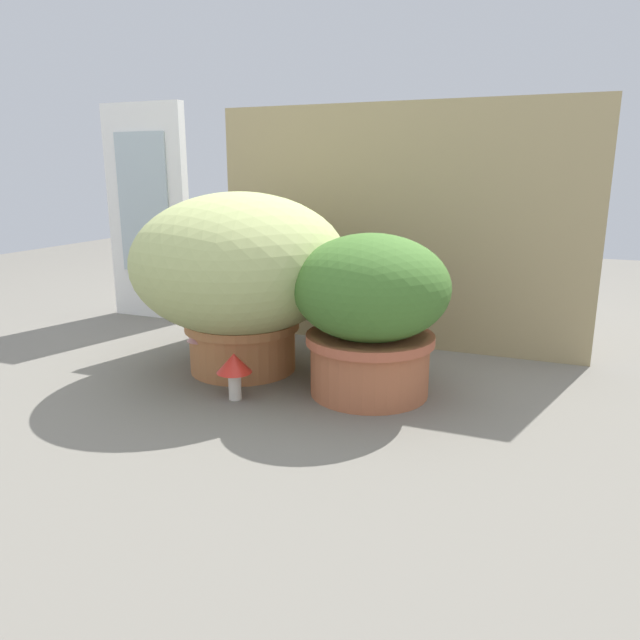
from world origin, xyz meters
name	(u,v)px	position (x,y,z in m)	size (l,w,h in m)	color
ground_plane	(294,393)	(0.00, 0.00, 0.00)	(6.00, 6.00, 0.00)	slate
cardboard_backdrop	(397,228)	(0.12, 0.55, 0.39)	(1.22, 0.03, 0.78)	tan
window_panel_white	(148,213)	(-0.87, 0.57, 0.41)	(0.35, 0.05, 0.82)	white
grass_planter	(240,271)	(-0.22, 0.13, 0.29)	(0.61, 0.61, 0.51)	#B87242
leafy_planter	(371,309)	(0.18, 0.08, 0.23)	(0.40, 0.40, 0.42)	#B66540
cat	(362,347)	(0.16, 0.08, 0.12)	(0.35, 0.28, 0.32)	#615C55
mushroom_ornament_pink	(202,339)	(-0.29, 0.03, 0.11)	(0.09, 0.09, 0.15)	silver
mushroom_ornament_red	(234,367)	(-0.12, -0.09, 0.09)	(0.09, 0.09, 0.12)	silver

